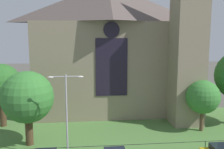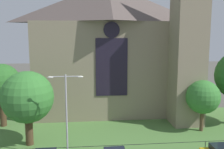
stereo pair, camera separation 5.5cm
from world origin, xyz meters
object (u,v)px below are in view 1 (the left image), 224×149
at_px(tree_right_near, 203,97).
at_px(streetlamp_near, 66,106).
at_px(tree_left_far, 1,84).
at_px(tree_left_near, 27,97).
at_px(church_building, 113,47).

height_order(tree_right_near, streetlamp_near, streetlamp_near).
distance_m(tree_left_far, tree_left_near, 8.01).
height_order(tree_right_near, tree_left_near, tree_left_near).
bearing_deg(church_building, tree_right_near, -45.24).
xyz_separation_m(church_building, tree_left_far, (-15.44, -5.97, -4.51)).
bearing_deg(church_building, tree_left_near, -130.70).
relative_size(church_building, tree_left_near, 3.13).
bearing_deg(streetlamp_near, tree_left_far, 132.21).
height_order(church_building, tree_right_near, church_building).
bearing_deg(tree_right_near, tree_left_far, 170.35).
relative_size(church_building, streetlamp_near, 3.08).
xyz_separation_m(tree_left_near, streetlamp_near, (4.45, -3.72, -0.05)).
height_order(tree_left_near, streetlamp_near, streetlamp_near).
relative_size(tree_right_near, streetlamp_near, 0.78).
bearing_deg(tree_left_near, church_building, 49.30).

